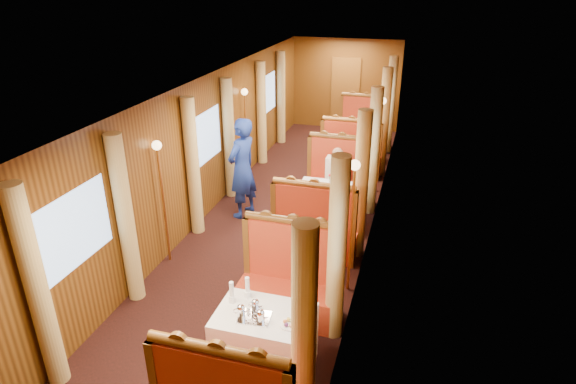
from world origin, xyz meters
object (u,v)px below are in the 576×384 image
at_px(banquette_far_aft, 363,130).
at_px(fruit_plate, 290,324).
at_px(banquette_mid_aft, 339,182).
at_px(teapot_right, 260,318).
at_px(banquette_far_fwd, 351,157).
at_px(rose_vase_far, 360,122).
at_px(teapot_back, 255,307).
at_px(table_mid, 328,207).
at_px(rose_vase_mid, 331,178).
at_px(banquette_near_aft, 289,286).
at_px(tea_tray, 254,317).
at_px(banquette_mid_fwd, 315,232).
at_px(passenger, 337,172).
at_px(table_near, 265,341).
at_px(steward, 242,168).
at_px(table_far, 357,145).
at_px(teapot_left, 241,312).

relative_size(banquette_far_aft, fruit_plate, 6.49).
distance_m(banquette_mid_aft, teapot_right, 4.67).
height_order(banquette_far_fwd, rose_vase_far, banquette_far_fwd).
relative_size(banquette_far_fwd, teapot_back, 9.34).
xyz_separation_m(table_mid, rose_vase_mid, (0.03, -0.02, 0.55)).
height_order(banquette_near_aft, tea_tray, banquette_near_aft).
bearing_deg(banquette_mid_fwd, tea_tray, -91.75).
bearing_deg(passenger, banquette_far_fwd, 90.00).
bearing_deg(rose_vase_far, banquette_mid_fwd, -90.45).
xyz_separation_m(table_near, passenger, (-0.00, 4.22, 0.37)).
height_order(table_near, rose_vase_mid, rose_vase_mid).
xyz_separation_m(banquette_far_fwd, steward, (-1.58, -2.47, 0.50)).
xyz_separation_m(banquette_mid_fwd, table_far, (0.00, 4.51, -0.05)).
xyz_separation_m(tea_tray, rose_vase_far, (0.11, 7.06, 0.17)).
relative_size(banquette_near_aft, banquette_mid_aft, 1.00).
bearing_deg(steward, passenger, 131.40).
relative_size(fruit_plate, passenger, 0.27).
distance_m(teapot_left, rose_vase_far, 7.09).
relative_size(table_near, steward, 0.57).
bearing_deg(fruit_plate, table_far, 92.54).
xyz_separation_m(table_mid, teapot_left, (-0.22, -3.61, 0.44)).
distance_m(table_near, banquette_mid_fwd, 2.49).
bearing_deg(tea_tray, table_far, 89.36).
bearing_deg(teapot_right, rose_vase_mid, 96.62).
bearing_deg(banquette_far_fwd, table_near, -90.00).
height_order(banquette_far_aft, teapot_left, banquette_far_aft).
bearing_deg(rose_vase_mid, passenger, 92.04).
xyz_separation_m(banquette_mid_fwd, passenger, (-0.00, 1.73, 0.32)).
bearing_deg(table_near, banquette_near_aft, 90.00).
bearing_deg(table_near, table_far, 90.00).
height_order(table_mid, rose_vase_mid, rose_vase_mid).
bearing_deg(banquette_far_fwd, banquette_mid_aft, -90.00).
bearing_deg(fruit_plate, banquette_near_aft, 105.83).
distance_m(tea_tray, teapot_left, 0.15).
bearing_deg(banquette_near_aft, passenger, 90.00).
distance_m(tea_tray, rose_vase_mid, 3.58).
distance_m(table_near, table_mid, 3.50).
bearing_deg(banquette_far_aft, steward, -109.39).
xyz_separation_m(table_near, teapot_back, (-0.10, 0.02, 0.43)).
distance_m(banquette_near_aft, steward, 3.00).
bearing_deg(banquette_far_aft, teapot_back, -90.75).
bearing_deg(banquette_far_aft, tea_tray, -90.56).
distance_m(banquette_far_aft, rose_vase_mid, 4.56).
xyz_separation_m(banquette_near_aft, banquette_far_aft, (0.00, 7.00, 0.00)).
bearing_deg(steward, teapot_left, 38.11).
bearing_deg(table_far, teapot_back, -90.86).
xyz_separation_m(banquette_mid_aft, banquette_far_fwd, (0.00, 1.47, 0.00)).
bearing_deg(steward, rose_vase_far, 172.43).
bearing_deg(banquette_far_aft, banquette_far_fwd, -90.00).
relative_size(table_mid, rose_vase_far, 2.92).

